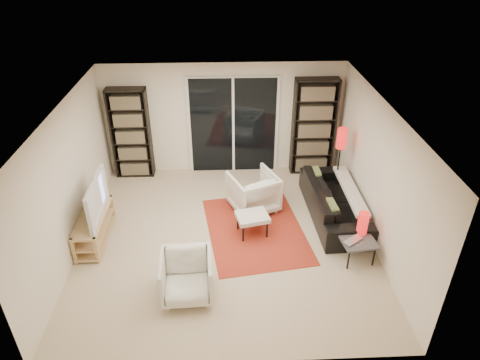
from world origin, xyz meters
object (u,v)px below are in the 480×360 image
ottoman (252,218)px  armchair_front (187,277)px  bookshelf_left (131,134)px  floor_lamp (341,145)px  armchair_back (253,192)px  bookshelf_right (314,127)px  sofa (334,201)px  tv_stand (95,227)px  side_table (357,241)px

ottoman → armchair_front: bearing=-126.6°
bookshelf_left → floor_lamp: (4.17, -1.03, 0.15)m
bookshelf_left → ottoman: bearing=-42.7°
floor_lamp → armchair_back: bearing=-166.5°
bookshelf_right → sofa: bearing=-86.2°
floor_lamp → ottoman: bearing=-146.0°
armchair_front → tv_stand: bearing=137.9°
bookshelf_right → sofa: bookshelf_right is taller
sofa → side_table: (0.08, -1.21, 0.04)m
bookshelf_left → armchair_back: bookshelf_left is taller
tv_stand → armchair_back: bearing=16.6°
bookshelf_right → armchair_back: bearing=-133.7°
bookshelf_right → armchair_front: size_ratio=2.77×
armchair_back → floor_lamp: size_ratio=0.57×
armchair_back → side_table: (1.57, -1.52, -0.02)m
armchair_front → bookshelf_left: bearing=107.6°
bookshelf_left → armchair_back: (2.48, -1.44, -0.60)m
armchair_front → ottoman: size_ratio=1.21×
sofa → armchair_back: armchair_back is taller
armchair_back → armchair_front: armchair_back is taller
tv_stand → bookshelf_right: bearing=28.6°
bookshelf_left → floor_lamp: size_ratio=1.33×
armchair_back → floor_lamp: bearing=170.3°
bookshelf_right → side_table: bookshelf_right is taller
sofa → armchair_front: (-2.61, -1.90, 0.02)m
bookshelf_left → floor_lamp: bookshelf_left is taller
bookshelf_right → ottoman: bearing=-123.0°
sofa → armchair_front: armchair_front is taller
bookshelf_left → ottoman: 3.34m
armchair_front → ottoman: 1.76m
ottoman → side_table: (1.64, -0.73, 0.02)m
sofa → armchair_back: bearing=76.3°
bookshelf_left → floor_lamp: 4.30m
tv_stand → armchair_front: armchair_front is taller
tv_stand → sofa: bearing=7.1°
bookshelf_left → tv_stand: 2.40m
sofa → ottoman: 1.63m
tv_stand → armchair_back: armchair_back is taller
side_table → sofa: bearing=94.0°
side_table → bookshelf_right: bearing=93.9°
bookshelf_right → tv_stand: size_ratio=1.61×
ottoman → floor_lamp: bearing=34.0°
armchair_front → side_table: 2.78m
sofa → floor_lamp: bearing=-18.2°
bookshelf_right → floor_lamp: bearing=-72.7°
bookshelf_left → side_table: size_ratio=3.23×
bookshelf_left → armchair_front: (1.36, -3.64, -0.63)m
bookshelf_left → side_table: bookshelf_left is taller
bookshelf_right → floor_lamp: (0.32, -1.03, 0.08)m
armchair_back → ottoman: (-0.07, -0.78, -0.03)m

